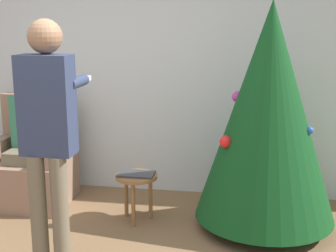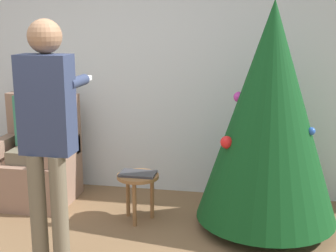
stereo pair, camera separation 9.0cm
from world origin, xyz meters
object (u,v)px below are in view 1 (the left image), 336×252
object	(u,v)px
christmas_tree	(268,112)
person_seated	(29,134)
armchair	(33,167)
side_stool	(136,183)
person_standing	(48,125)

from	to	relation	value
christmas_tree	person_seated	world-z (taller)	christmas_tree
armchair	christmas_tree	bearing A→B (deg)	-6.14
person_seated	side_stool	bearing A→B (deg)	-13.11
person_standing	side_stool	xyz separation A→B (m)	(0.40, 0.91, -0.72)
person_seated	side_stool	distance (m)	1.21
armchair	side_stool	size ratio (longest dim) A/B	2.44
armchair	person_standing	size ratio (longest dim) A/B	0.59
christmas_tree	armchair	world-z (taller)	christmas_tree
christmas_tree	side_stool	bearing A→B (deg)	-177.27
person_seated	person_standing	world-z (taller)	person_standing
person_standing	side_stool	bearing A→B (deg)	65.98
christmas_tree	armchair	size ratio (longest dim) A/B	1.85
person_standing	armchair	bearing A→B (deg)	121.06
christmas_tree	person_standing	xyz separation A→B (m)	(-1.53, -0.96, 0.05)
armchair	person_seated	distance (m)	0.35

